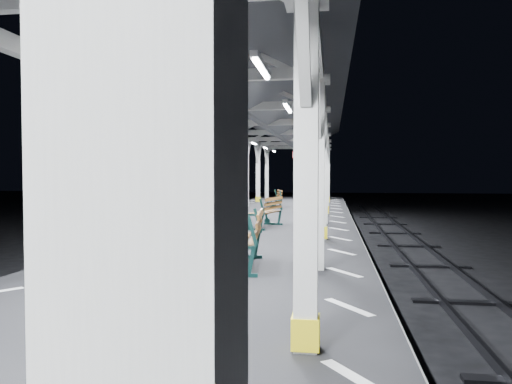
# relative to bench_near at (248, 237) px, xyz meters

# --- Properties ---
(ground) EXTENTS (120.00, 120.00, 0.00)m
(ground) POSITION_rel_bench_near_xyz_m (-0.76, 1.94, -1.53)
(ground) COLOR black
(ground) RESTS_ON ground
(platform) EXTENTS (6.00, 50.00, 1.00)m
(platform) POSITION_rel_bench_near_xyz_m (-0.76, 1.94, -1.03)
(platform) COLOR black
(platform) RESTS_ON ground
(hazard_stripes_left) EXTENTS (1.00, 48.00, 0.01)m
(hazard_stripes_left) POSITION_rel_bench_near_xyz_m (-3.21, 1.94, -0.53)
(hazard_stripes_left) COLOR silver
(hazard_stripes_left) RESTS_ON platform
(hazard_stripes_right) EXTENTS (1.00, 48.00, 0.01)m
(hazard_stripes_right) POSITION_rel_bench_near_xyz_m (1.69, 1.94, -0.53)
(hazard_stripes_right) COLOR silver
(hazard_stripes_right) RESTS_ON platform
(track_left) EXTENTS (2.20, 60.00, 0.16)m
(track_left) POSITION_rel_bench_near_xyz_m (-5.76, 1.94, -1.45)
(track_left) COLOR #2D2D33
(track_left) RESTS_ON ground
(track_right) EXTENTS (2.20, 60.00, 0.16)m
(track_right) POSITION_rel_bench_near_xyz_m (4.24, 1.94, -1.45)
(track_right) COLOR #2D2D33
(track_right) RESTS_ON ground
(canopy) EXTENTS (5.40, 49.00, 4.65)m
(canopy) POSITION_rel_bench_near_xyz_m (-0.76, 1.92, 3.02)
(canopy) COLOR silver
(canopy) RESTS_ON platform
(bench_near) EXTENTS (0.86, 1.90, 1.00)m
(bench_near) POSITION_rel_bench_near_xyz_m (0.00, 0.00, 0.00)
(bench_near) COLOR #0F302E
(bench_near) RESTS_ON platform
(bench_mid) EXTENTS (0.99, 1.83, 0.94)m
(bench_mid) POSITION_rel_bench_near_xyz_m (-0.47, 6.48, -0.03)
(bench_mid) COLOR #0F302E
(bench_mid) RESTS_ON platform
(bench_far) EXTENTS (0.98, 1.70, 0.87)m
(bench_far) POSITION_rel_bench_near_xyz_m (-1.24, 15.66, -0.07)
(bench_far) COLOR #0F302E
(bench_far) RESTS_ON platform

